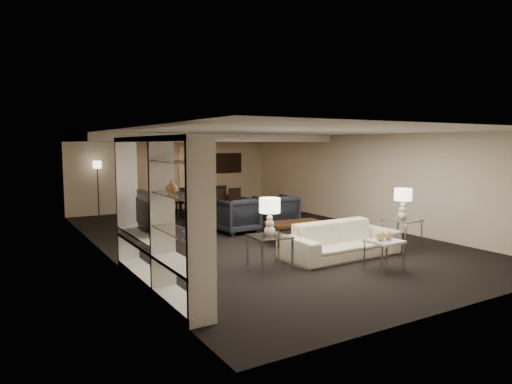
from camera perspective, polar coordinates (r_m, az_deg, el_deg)
The scene contains 35 objects.
floor at distance 11.01m, azimuth 0.00°, elevation -5.70°, with size 11.00×11.00×0.00m, color black.
ceiling at distance 10.79m, azimuth 0.00°, elevation 7.42°, with size 7.00×11.00×0.02m, color silver.
wall_back at distance 15.79m, azimuth -10.28°, elevation 2.33°, with size 7.00×0.02×2.50m, color beige.
wall_front at distance 6.75m, azimuth 24.67°, elevation -2.93°, with size 7.00×0.02×2.50m, color beige.
wall_left at distance 9.53m, azimuth -18.39°, elevation -0.23°, with size 0.02×11.00×2.50m, color beige.
wall_right at distance 12.97m, azimuth 13.41°, elevation 1.49°, with size 0.02×11.00×2.50m, color beige.
ceiling_soffit at distance 13.91m, azimuth -7.45°, elevation 6.64°, with size 7.00×4.00×0.20m, color silver.
curtains at distance 15.43m, azimuth -13.30°, elevation 2.00°, with size 1.50×0.12×2.40m, color beige.
door at distance 16.04m, azimuth -7.88°, elevation 1.71°, with size 0.90×0.05×2.10m, color silver.
painting at distance 16.59m, azimuth -3.43°, elevation 3.63°, with size 0.95×0.04×0.65m, color #142D38.
media_unit at distance 7.10m, azimuth -12.32°, elevation -2.71°, with size 0.38×3.40×2.35m, color white, non-canonical shape.
pendant_light at distance 14.03m, azimuth -6.30°, elevation 4.68°, with size 0.52×0.52×0.24m, color #D8591E.
sofa at distance 9.22m, azimuth 10.71°, elevation -5.91°, with size 2.38×0.93×0.70m, color beige.
coffee_table at distance 10.46m, azimuth 4.87°, elevation -5.03°, with size 1.31×0.76×0.47m, color black, non-canonical shape.
armchair_left at distance 11.54m, azimuth -2.49°, elevation -2.93°, with size 0.95×0.97×0.89m, color black.
armchair_right at distance 12.15m, azimuth 2.50°, elevation -2.48°, with size 0.95×0.97×0.89m, color black.
side_table_left at distance 8.22m, azimuth 1.71°, elevation -7.57°, with size 0.65×0.65×0.61m, color white, non-canonical shape.
side_table_right at distance 10.41m, azimuth 17.76°, elevation -4.96°, with size 0.65×0.65×0.61m, color white, non-canonical shape.
table_lamp_left at distance 8.09m, azimuth 1.72°, elevation -3.13°, with size 0.37×0.37×0.68m, color white, non-canonical shape.
table_lamp_right at distance 10.31m, azimuth 17.88°, elevation -1.45°, with size 0.37×0.37×0.68m, color beige, non-canonical shape.
marble_table at distance 8.46m, azimuth 15.68°, elevation -7.62°, with size 0.55×0.55×0.55m, color white, non-canonical shape.
gold_gourd_a at distance 8.31m, azimuth 15.27°, elevation -5.32°, with size 0.17×0.17×0.17m, color tan.
gold_gourd_b at distance 8.46m, azimuth 16.21°, elevation -5.22°, with size 0.15×0.15×0.15m, color tan.
television at distance 7.93m, azimuth -14.07°, elevation -2.47°, with size 0.15×1.18×0.68m, color black.
vase_blue at distance 5.91m, azimuth -8.34°, elevation -4.62°, with size 0.17×0.17×0.18m, color #2643A7.
vase_amber at distance 6.42m, azimuth -10.53°, elevation 0.66°, with size 0.17×0.17×0.17m, color #B6723C.
floor_speaker at distance 8.63m, azimuth -12.07°, elevation -5.08°, with size 0.13×0.13×1.19m, color black.
dining_table at distance 14.03m, azimuth -5.79°, elevation -1.92°, with size 1.75×0.97×0.61m, color black.
chair_nl at distance 13.18m, azimuth -6.97°, elevation -1.79°, with size 0.42×0.42×0.91m, color black, non-canonical shape.
chair_nm at distance 13.43m, azimuth -4.62°, elevation -1.62°, with size 0.42×0.42×0.91m, color black, non-canonical shape.
chair_nr at distance 13.70m, azimuth -2.37°, elevation -1.46°, with size 0.42×0.42×0.91m, color black, non-canonical shape.
chair_fl at distance 14.37m, azimuth -9.06°, elevation -1.18°, with size 0.42×0.42×0.91m, color black, non-canonical shape.
chair_fm at distance 14.60m, azimuth -6.88°, elevation -1.03°, with size 0.42×0.42×0.91m, color black, non-canonical shape.
chair_fr at distance 14.85m, azimuth -4.76°, elevation -0.89°, with size 0.42×0.42×0.91m, color black, non-canonical shape.
floor_lamp at distance 14.83m, azimuth -19.14°, elevation 0.36°, with size 0.25×0.25×1.72m, color black, non-canonical shape.
Camera 1 is at (-5.52, -9.26, 2.23)m, focal length 32.00 mm.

